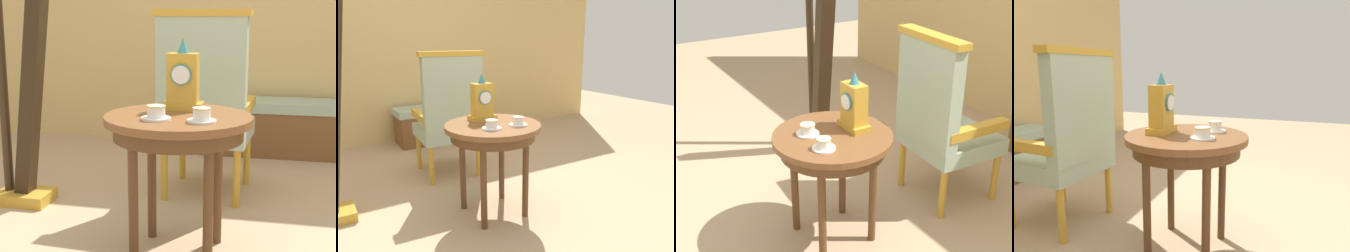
{
  "view_description": "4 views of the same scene",
  "coord_description": "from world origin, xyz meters",
  "views": [
    {
      "loc": [
        0.52,
        -2.21,
        1.1
      ],
      "look_at": [
        0.01,
        0.07,
        0.6
      ],
      "focal_mm": 54.93,
      "sensor_mm": 36.0,
      "label": 1
    },
    {
      "loc": [
        -1.03,
        -2.0,
        1.24
      ],
      "look_at": [
        0.16,
        -0.03,
        0.65
      ],
      "focal_mm": 36.45,
      "sensor_mm": 36.0,
      "label": 2
    },
    {
      "loc": [
        2.06,
        -1.16,
        1.77
      ],
      "look_at": [
        0.06,
        0.08,
        0.69
      ],
      "focal_mm": 49.86,
      "sensor_mm": 36.0,
      "label": 3
    },
    {
      "loc": [
        -1.48,
        -0.57,
        1.02
      ],
      "look_at": [
        0.16,
        0.06,
        0.69
      ],
      "focal_mm": 33.2,
      "sensor_mm": 36.0,
      "label": 4
    }
  ],
  "objects": [
    {
      "name": "ground_plane",
      "position": [
        0.0,
        0.0,
        0.0
      ],
      "size": [
        10.0,
        10.0,
        0.0
      ],
      "primitive_type": "plane",
      "color": "tan"
    },
    {
      "name": "wall_back",
      "position": [
        0.0,
        2.25,
        1.4
      ],
      "size": [
        6.0,
        0.1,
        2.8
      ],
      "primitive_type": "cube",
      "color": "tan",
      "rests_on": "ground"
    },
    {
      "name": "side_table",
      "position": [
        0.07,
        -0.0,
        0.58
      ],
      "size": [
        0.67,
        0.67,
        0.67
      ],
      "color": "brown",
      "rests_on": "ground"
    },
    {
      "name": "teacup_left",
      "position": [
        -0.0,
        -0.12,
        0.69
      ],
      "size": [
        0.13,
        0.13,
        0.06
      ],
      "color": "white",
      "rests_on": "side_table"
    },
    {
      "name": "teacup_right",
      "position": [
        0.2,
        -0.13,
        0.69
      ],
      "size": [
        0.12,
        0.12,
        0.06
      ],
      "color": "white",
      "rests_on": "side_table"
    },
    {
      "name": "mantel_clock",
      "position": [
        0.07,
        0.14,
        0.8
      ],
      "size": [
        0.19,
        0.11,
        0.34
      ],
      "color": "gold",
      "rests_on": "side_table"
    },
    {
      "name": "armchair",
      "position": [
        0.08,
        0.8,
        0.59
      ],
      "size": [
        0.58,
        0.56,
        1.14
      ],
      "color": "#9EB299",
      "rests_on": "ground"
    },
    {
      "name": "window_bench",
      "position": [
        0.44,
        1.95,
        0.22
      ],
      "size": [
        1.14,
        0.4,
        0.44
      ],
      "color": "#9EB299",
      "rests_on": "ground"
    }
  ]
}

